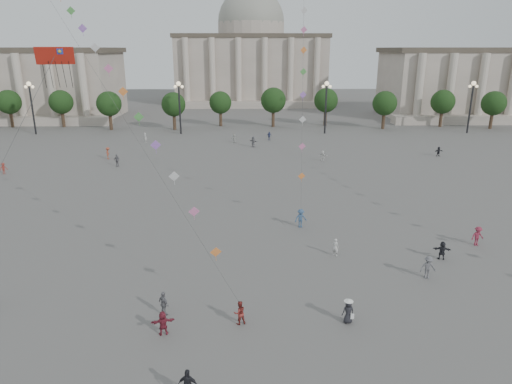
{
  "coord_description": "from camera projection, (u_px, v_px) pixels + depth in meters",
  "views": [
    {
      "loc": [
        -0.8,
        -24.36,
        16.97
      ],
      "look_at": [
        -0.25,
        12.0,
        5.5
      ],
      "focal_mm": 32.0,
      "sensor_mm": 36.0,
      "label": 1
    }
  ],
  "objects": [
    {
      "name": "person_crowd_10",
      "position": [
        145.0,
        138.0,
        85.84
      ],
      "size": [
        0.78,
        0.81,
        1.87
      ],
      "primitive_type": "imported",
      "rotation": [
        0.0,
        0.0,
        2.26
      ],
      "color": "silver",
      "rests_on": "ground"
    },
    {
      "name": "tree_row",
      "position": [
        253.0,
        103.0,
        101.1
      ],
      "size": [
        137.12,
        5.12,
        8.0
      ],
      "color": "#3C281E",
      "rests_on": "ground"
    },
    {
      "name": "tourist_2",
      "position": [
        163.0,
        323.0,
        28.11
      ],
      "size": [
        1.54,
        0.83,
        1.58
      ],
      "primitive_type": "imported",
      "rotation": [
        0.0,
        0.0,
        3.4
      ],
      "color": "maroon",
      "rests_on": "ground"
    },
    {
      "name": "person_crowd_0",
      "position": [
        269.0,
        136.0,
        88.12
      ],
      "size": [
        1.06,
        0.73,
        1.67
      ],
      "primitive_type": "imported",
      "rotation": [
        0.0,
        0.0,
        0.37
      ],
      "color": "navy",
      "rests_on": "ground"
    },
    {
      "name": "person_crowd_7",
      "position": [
        323.0,
        156.0,
        71.82
      ],
      "size": [
        1.46,
        1.37,
        1.64
      ],
      "primitive_type": "imported",
      "rotation": [
        0.0,
        0.0,
        2.42
      ],
      "color": "white",
      "rests_on": "ground"
    },
    {
      "name": "lamp_post_mid_west",
      "position": [
        179.0,
        98.0,
        92.66
      ],
      "size": [
        2.0,
        0.9,
        10.65
      ],
      "color": "#262628",
      "rests_on": "ground"
    },
    {
      "name": "person_crowd_6",
      "position": [
        428.0,
        267.0,
        34.96
      ],
      "size": [
        1.2,
        0.7,
        1.85
      ],
      "primitive_type": "imported",
      "rotation": [
        0.0,
        0.0,
        0.01
      ],
      "color": "#58575C",
      "rests_on": "ground"
    },
    {
      "name": "tourist_3",
      "position": [
        164.0,
        304.0,
        30.14
      ],
      "size": [
        1.0,
        0.99,
        1.69
      ],
      "primitive_type": "imported",
      "rotation": [
        0.0,
        0.0,
        2.37
      ],
      "color": "slate",
      "rests_on": "ground"
    },
    {
      "name": "hat_person",
      "position": [
        348.0,
        311.0,
        29.29
      ],
      "size": [
        0.88,
        0.67,
        1.69
      ],
      "color": "black",
      "rests_on": "ground"
    },
    {
      "name": "person_crowd_4",
      "position": [
        234.0,
        139.0,
        85.73
      ],
      "size": [
        1.43,
        1.23,
        1.56
      ],
      "primitive_type": "imported",
      "rotation": [
        0.0,
        0.0,
        3.79
      ],
      "color": "beige",
      "rests_on": "ground"
    },
    {
      "name": "lamp_post_mid_east",
      "position": [
        326.0,
        98.0,
        93.1
      ],
      "size": [
        2.0,
        0.9,
        10.65
      ],
      "color": "#262628",
      "rests_on": "ground"
    },
    {
      "name": "hall_central",
      "position": [
        251.0,
        57.0,
        147.28
      ],
      "size": [
        48.3,
        34.3,
        35.5
      ],
      "color": "#9F9285",
      "rests_on": "ground"
    },
    {
      "name": "lamp_post_far_east",
      "position": [
        472.0,
        98.0,
        93.54
      ],
      "size": [
        2.0,
        0.9,
        10.65
      ],
      "color": "#262628",
      "rests_on": "ground"
    },
    {
      "name": "person_crowd_13",
      "position": [
        335.0,
        247.0,
        38.88
      ],
      "size": [
        0.68,
        0.64,
        1.57
      ],
      "primitive_type": "imported",
      "rotation": [
        0.0,
        0.0,
        2.51
      ],
      "color": "beige",
      "rests_on": "ground"
    },
    {
      "name": "person_crowd_3",
      "position": [
        442.0,
        250.0,
        38.22
      ],
      "size": [
        1.54,
        0.79,
        1.59
      ],
      "primitive_type": "imported",
      "rotation": [
        0.0,
        0.0,
        2.91
      ],
      "color": "#222228",
      "rests_on": "ground"
    },
    {
      "name": "person_crowd_9",
      "position": [
        439.0,
        151.0,
        74.99
      ],
      "size": [
        1.51,
        0.68,
        1.57
      ],
      "primitive_type": "imported",
      "rotation": [
        0.0,
        0.0,
        0.16
      ],
      "color": "black",
      "rests_on": "ground"
    },
    {
      "name": "kite_flyer_1",
      "position": [
        301.0,
        218.0,
        45.02
      ],
      "size": [
        1.38,
        1.04,
        1.91
      ],
      "primitive_type": "imported",
      "rotation": [
        0.0,
        0.0,
        0.3
      ],
      "color": "#324E72",
      "rests_on": "ground"
    },
    {
      "name": "lamp_post_far_west",
      "position": [
        31.0,
        98.0,
        92.22
      ],
      "size": [
        2.0,
        0.9,
        10.65
      ],
      "color": "#262628",
      "rests_on": "ground"
    },
    {
      "name": "person_crowd_12",
      "position": [
        253.0,
        142.0,
        81.91
      ],
      "size": [
        1.71,
        1.6,
        1.92
      ],
      "primitive_type": "imported",
      "rotation": [
        0.0,
        0.0,
        2.42
      ],
      "color": "slate",
      "rests_on": "ground"
    },
    {
      "name": "person_crowd_8",
      "position": [
        478.0,
        236.0,
        40.86
      ],
      "size": [
        1.27,
        0.87,
        1.8
      ],
      "primitive_type": "imported",
      "rotation": [
        0.0,
        0.0,
        0.19
      ],
      "color": "maroon",
      "rests_on": "ground"
    },
    {
      "name": "person_crowd_2",
      "position": [
        3.0,
        168.0,
        64.29
      ],
      "size": [
        1.19,
        1.14,
        1.62
      ],
      "primitive_type": "imported",
      "rotation": [
        0.0,
        0.0,
        0.7
      ],
      "color": "maroon",
      "rests_on": "ground"
    },
    {
      "name": "dragon_kite",
      "position": [
        55.0,
        70.0,
        27.6
      ],
      "size": [
        5.12,
        2.63,
        17.42
      ],
      "color": "#A81D12",
      "rests_on": "ground"
    },
    {
      "name": "person_crowd_17",
      "position": [
        108.0,
        153.0,
        72.97
      ],
      "size": [
        0.92,
        1.35,
        1.93
      ],
      "primitive_type": "imported",
      "rotation": [
        0.0,
        0.0,
        1.74
      ],
      "color": "#9F432B",
      "rests_on": "ground"
    },
    {
      "name": "person_crowd_16",
      "position": [
        117.0,
        160.0,
        68.46
      ],
      "size": [
        1.15,
        0.76,
        1.81
      ],
      "primitive_type": "imported",
      "rotation": [
        0.0,
        0.0,
        5.96
      ],
      "color": "slate",
      "rests_on": "ground"
    },
    {
      "name": "kite_flyer_0",
      "position": [
        240.0,
        313.0,
        29.19
      ],
      "size": [
        0.94,
        0.84,
        1.61
      ],
      "primitive_type": "imported",
      "rotation": [
        0.0,
        0.0,
        3.49
      ],
      "color": "maroon",
      "rests_on": "ground"
    },
    {
      "name": "ground",
      "position": [
        263.0,
        334.0,
        28.34
      ],
      "size": [
        360.0,
        360.0,
        0.0
      ],
      "primitive_type": "plane",
      "color": "#585553",
      "rests_on": "ground"
    }
  ]
}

